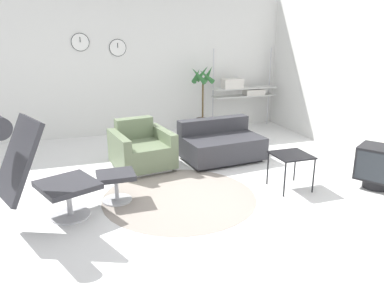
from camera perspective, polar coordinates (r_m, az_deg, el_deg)
The scene contains 12 objects.
ground_plane at distance 4.97m, azimuth -0.83°, elevation -6.80°, with size 12.00×12.00×0.00m, color white.
wall_back at distance 7.56m, azimuth -8.07°, elevation 12.21°, with size 12.00×0.09×2.80m.
wall_right at distance 6.18m, azimuth 27.12°, elevation 9.54°, with size 0.06×12.00×2.80m.
round_rug at distance 4.73m, azimuth -1.95°, elevation -8.03°, with size 1.91×1.91×0.01m.
lounge_chair at distance 4.11m, azimuth -23.53°, elevation -2.34°, with size 1.17×0.92×1.27m.
ottoman at distance 4.62m, azimuth -11.50°, elevation -5.52°, with size 0.45×0.38×0.36m.
armchair_red at distance 5.67m, azimuth -7.73°, elevation -0.97°, with size 0.94×0.96×0.71m.
couch_low at distance 6.01m, azimuth 4.39°, elevation -0.14°, with size 1.30×0.93×0.63m.
side_table at distance 5.00m, azimuth 14.89°, elevation -2.03°, with size 0.46×0.46×0.47m.
crt_television at distance 5.46m, azimuth 26.55°, elevation -2.94°, with size 0.64×0.66×0.56m.
potted_plant at distance 7.53m, azimuth 1.61°, elevation 6.05°, with size 0.48×0.52×1.36m.
shelf_unit at distance 7.97m, azimuth 7.63°, elevation 8.35°, with size 1.37×0.28×1.65m.
Camera 1 is at (-1.36, -4.34, 2.00)m, focal length 35.00 mm.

